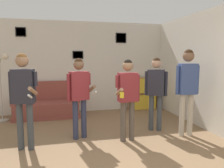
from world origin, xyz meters
The scene contains 11 objects.
wall_back centered at (0.00, 3.83, 1.35)m, with size 7.38×0.08×2.70m.
wall_right centered at (2.52, 1.90, 1.35)m, with size 0.06×6.20×2.70m.
couch centered at (-1.08, 3.42, 0.31)m, with size 1.75×0.80×0.96m.
bookshelf centered at (1.84, 3.61, 0.51)m, with size 0.95×0.30×1.02m.
floor_lamp centered at (-2.19, 3.21, 1.31)m, with size 0.38×0.41×1.75m.
person_player_foreground_left centered at (-1.33, 1.20, 1.06)m, with size 0.49×0.53×1.72m.
person_player_foreground_center centered at (-0.34, 1.53, 0.99)m, with size 0.56×0.41×1.63m.
person_watcher_holding_cup centered at (0.56, 1.19, 0.98)m, with size 0.50×0.43×1.61m.
person_spectator_near_bookshelf centered at (1.36, 1.64, 1.00)m, with size 0.45×0.35×1.64m.
person_spectator_far_right centered at (1.85, 1.18, 1.13)m, with size 0.50×0.23×1.81m.
bottle_on_floor centered at (-1.73, 2.76, 0.11)m, with size 0.07×0.07×0.28m.
Camera 1 is at (-0.70, -2.80, 1.64)m, focal length 35.00 mm.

